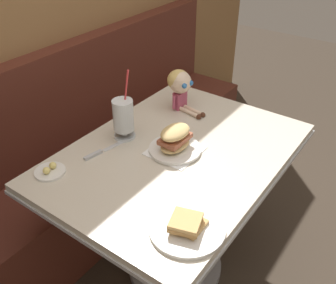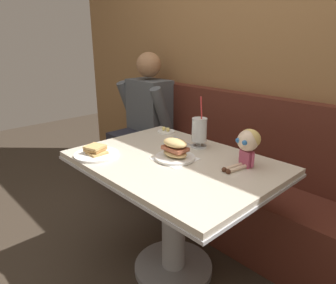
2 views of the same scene
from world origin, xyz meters
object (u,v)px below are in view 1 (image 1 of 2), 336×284
(milkshake_glass, at_px, (123,117))
(sandwich_plate, at_px, (175,142))
(butter_knife, at_px, (100,152))
(butter_saucer, at_px, (50,171))
(seated_doll, at_px, (180,84))
(toast_plate, at_px, (187,227))

(milkshake_glass, distance_m, sandwich_plate, 0.25)
(sandwich_plate, xyz_separation_m, butter_knife, (-0.20, 0.25, -0.04))
(sandwich_plate, bearing_deg, butter_saucer, 142.68)
(sandwich_plate, relative_size, seated_doll, 0.97)
(toast_plate, relative_size, butter_knife, 1.07)
(milkshake_glass, height_order, butter_saucer, milkshake_glass)
(milkshake_glass, height_order, butter_knife, milkshake_glass)
(milkshake_glass, bearing_deg, seated_doll, -7.27)
(sandwich_plate, height_order, butter_knife, sandwich_plate)
(milkshake_glass, bearing_deg, butter_knife, 179.03)
(milkshake_glass, distance_m, seated_doll, 0.37)
(toast_plate, relative_size, butter_saucer, 2.08)
(toast_plate, relative_size, sandwich_plate, 1.14)
(toast_plate, bearing_deg, butter_saucer, 95.82)
(toast_plate, relative_size, seated_doll, 1.11)
(milkshake_glass, xyz_separation_m, butter_saucer, (-0.36, 0.07, -0.09))
(toast_plate, height_order, butter_saucer, toast_plate)
(butter_knife, height_order, seated_doll, seated_doll)
(toast_plate, height_order, sandwich_plate, sandwich_plate)
(milkshake_glass, relative_size, sandwich_plate, 1.43)
(butter_saucer, distance_m, butter_knife, 0.22)
(milkshake_glass, relative_size, butter_knife, 1.34)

